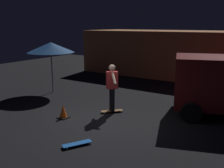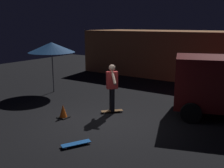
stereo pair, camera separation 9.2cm
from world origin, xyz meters
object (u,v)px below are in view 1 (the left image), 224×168
(skateboard_ridden, at_px, (112,111))
(traffic_cone, at_px, (63,112))
(patio_umbrella, at_px, (51,47))
(skateboard_spare, at_px, (77,144))
(skater, at_px, (112,84))

(skateboard_ridden, relative_size, traffic_cone, 1.53)
(patio_umbrella, bearing_deg, skateboard_ridden, -13.44)
(skateboard_ridden, height_order, skateboard_spare, same)
(skateboard_ridden, relative_size, skater, 0.42)
(skateboard_spare, distance_m, skater, 2.93)
(patio_umbrella, height_order, traffic_cone, patio_umbrella)
(patio_umbrella, relative_size, skateboard_ridden, 3.27)
(patio_umbrella, height_order, skateboard_spare, patio_umbrella)
(skater, relative_size, traffic_cone, 3.63)
(skateboard_spare, bearing_deg, skateboard_ridden, 103.76)
(traffic_cone, bearing_deg, skateboard_ridden, 51.46)
(skateboard_ridden, distance_m, traffic_cone, 1.74)
(skateboard_spare, height_order, skater, skater)
(patio_umbrella, xyz_separation_m, skater, (3.90, -0.93, -1.04))
(patio_umbrella, bearing_deg, skateboard_spare, -38.43)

